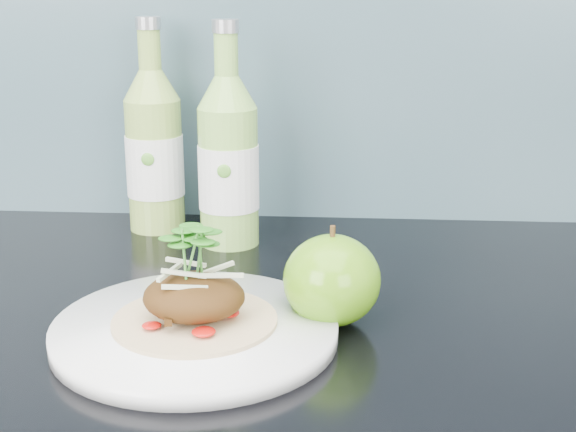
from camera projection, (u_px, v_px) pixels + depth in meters
name	position (u px, v px, depth m)	size (l,w,h in m)	color
dinner_plate	(195.00, 330.00, 0.72)	(0.34, 0.34, 0.02)	white
pork_taco	(194.00, 293.00, 0.71)	(0.15, 0.15, 0.10)	tan
green_apple	(332.00, 280.00, 0.75)	(0.10, 0.10, 0.10)	#4F8A0F
cider_bottle_left	(154.00, 151.00, 1.02)	(0.07, 0.08, 0.27)	#90B64C
cider_bottle_right	(228.00, 162.00, 0.96)	(0.08, 0.08, 0.27)	#8BC652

